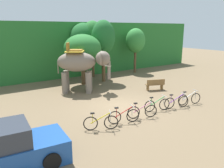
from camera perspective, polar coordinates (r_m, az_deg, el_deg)
ground_plane at (r=14.40m, az=2.96°, el=-5.71°), size 80.00×80.00×0.00m
foliage_hedge at (r=25.16m, az=-15.45°, el=8.56°), size 36.00×6.00×5.42m
tree_far_left at (r=19.55m, az=-7.40°, el=8.91°), size 3.15×3.15×4.34m
tree_right at (r=22.71m, az=-7.12°, el=11.00°), size 2.77×2.77×5.33m
tree_center at (r=20.63m, az=-2.20°, el=11.52°), size 2.10×2.10×5.55m
tree_center_left at (r=22.63m, az=-4.88°, el=11.70°), size 2.14×2.14×5.54m
tree_far_right at (r=25.12m, az=5.93°, el=10.73°), size 2.11×2.11×4.82m
elephant at (r=17.39m, az=-7.80°, el=5.09°), size 3.98×3.34×3.78m
bike_yellow at (r=11.13m, az=-2.83°, el=-9.61°), size 1.55×0.85×0.92m
bike_red at (r=11.89m, az=2.97°, el=-8.04°), size 1.64×0.68×0.92m
bike_pink at (r=12.63m, az=7.60°, el=-6.81°), size 1.61×0.75×0.92m
bike_green at (r=13.80m, az=11.26°, el=-5.14°), size 1.66×0.62×0.92m
bike_purple at (r=14.60m, az=15.90°, el=-4.35°), size 1.65×0.65×0.92m
bike_white at (r=15.50m, az=18.86°, el=-3.52°), size 1.66×0.63×0.92m
parked_car at (r=9.04m, az=-25.55°, el=-15.06°), size 4.34×2.27×1.60m
wooden_bench at (r=18.34m, az=10.81°, el=-0.07°), size 1.55×0.91×0.89m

